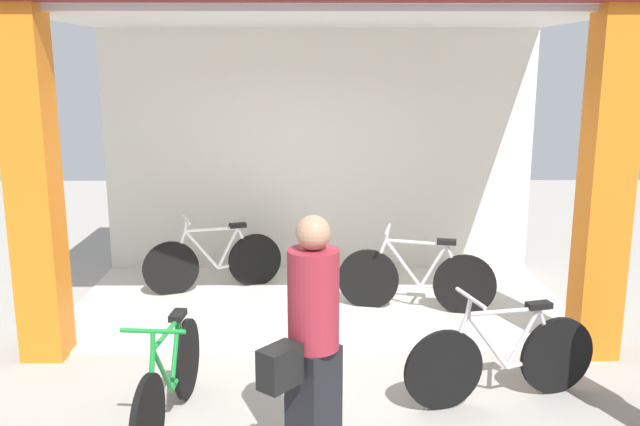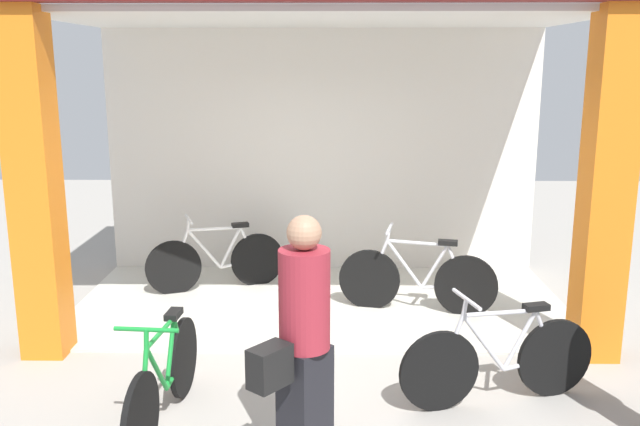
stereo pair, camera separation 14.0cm
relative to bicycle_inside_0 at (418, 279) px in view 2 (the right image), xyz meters
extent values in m
plane|color=#9E9991|center=(-1.01, -1.06, -0.36)|extent=(18.47, 18.47, 0.00)
cube|color=beige|center=(-1.01, 0.26, -0.35)|extent=(5.23, 2.64, 0.02)
cube|color=silver|center=(-1.01, 1.58, 1.15)|extent=(5.23, 0.12, 3.02)
cube|color=orange|center=(-3.44, -1.06, 1.15)|extent=(0.37, 0.36, 3.02)
cube|color=orange|center=(1.42, -1.06, 1.15)|extent=(0.37, 0.36, 3.02)
cube|color=silver|center=(-1.01, 0.26, 2.63)|extent=(5.23, 2.64, 0.06)
cylinder|color=black|center=(0.48, -0.10, -0.04)|extent=(0.64, 0.17, 0.64)
cylinder|color=black|center=(-0.49, 0.10, -0.04)|extent=(0.64, 0.17, 0.64)
cylinder|color=silver|center=(0.25, -0.05, -0.06)|extent=(0.43, 0.12, 0.08)
cylinder|color=silver|center=(0.16, -0.03, 0.15)|extent=(0.28, 0.09, 0.48)
cylinder|color=silver|center=(-0.14, 0.03, 0.16)|extent=(0.39, 0.11, 0.50)
cylinder|color=silver|center=(-0.02, 0.00, 0.39)|extent=(0.61, 0.16, 0.05)
cylinder|color=silver|center=(0.38, -0.08, 0.17)|extent=(0.21, 0.08, 0.43)
cylinder|color=silver|center=(-0.40, 0.08, 0.18)|extent=(0.20, 0.07, 0.45)
cylinder|color=silver|center=(-0.31, 0.06, 0.46)|extent=(0.06, 0.05, 0.13)
cylinder|color=silver|center=(-0.30, 0.06, 0.53)|extent=(0.12, 0.45, 0.03)
cube|color=black|center=(0.29, -0.06, 0.41)|extent=(0.21, 0.13, 0.05)
cylinder|color=black|center=(-1.75, 0.85, -0.05)|extent=(0.60, 0.25, 0.62)
cylinder|color=black|center=(-2.66, 0.52, -0.05)|extent=(0.60, 0.25, 0.62)
cylinder|color=white|center=(-1.97, 0.77, -0.07)|extent=(0.41, 0.17, 0.08)
cylinder|color=white|center=(-2.05, 0.74, 0.13)|extent=(0.27, 0.12, 0.47)
cylinder|color=white|center=(-2.33, 0.64, 0.14)|extent=(0.37, 0.16, 0.49)
cylinder|color=white|center=(-2.22, 0.68, 0.36)|extent=(0.57, 0.24, 0.05)
cylinder|color=white|center=(-1.85, 0.82, 0.15)|extent=(0.20, 0.10, 0.42)
cylinder|color=white|center=(-2.57, 0.56, 0.16)|extent=(0.19, 0.10, 0.43)
cylinder|color=white|center=(-2.49, 0.59, 0.43)|extent=(0.06, 0.05, 0.13)
cylinder|color=white|center=(-2.48, 0.59, 0.50)|extent=(0.18, 0.42, 0.03)
cube|color=black|center=(-1.94, 0.79, 0.39)|extent=(0.21, 0.15, 0.05)
cylinder|color=black|center=(0.84, -1.80, -0.05)|extent=(0.62, 0.20, 0.63)
cylinder|color=black|center=(-0.10, -2.05, -0.05)|extent=(0.62, 0.20, 0.63)
cylinder|color=silver|center=(0.62, -1.86, -0.07)|extent=(0.42, 0.14, 0.08)
cylinder|color=silver|center=(0.53, -1.88, 0.13)|extent=(0.27, 0.10, 0.47)
cylinder|color=silver|center=(0.24, -1.96, 0.14)|extent=(0.38, 0.13, 0.49)
cylinder|color=silver|center=(0.36, -1.93, 0.37)|extent=(0.59, 0.19, 0.05)
cylinder|color=silver|center=(0.73, -1.83, 0.16)|extent=(0.21, 0.09, 0.42)
cylinder|color=silver|center=(0.00, -2.03, 0.16)|extent=(0.19, 0.08, 0.43)
cylinder|color=silver|center=(0.08, -2.00, 0.44)|extent=(0.06, 0.05, 0.13)
cylinder|color=silver|center=(0.09, -2.00, 0.50)|extent=(0.14, 0.43, 0.03)
cube|color=black|center=(0.65, -1.85, 0.39)|extent=(0.21, 0.14, 0.05)
cylinder|color=black|center=(-2.05, -1.83, -0.05)|extent=(0.09, 0.62, 0.62)
cylinder|color=black|center=(-2.13, -2.78, -0.05)|extent=(0.09, 0.62, 0.62)
cylinder|color=#198C33|center=(-2.07, -2.05, -0.07)|extent=(0.07, 0.42, 0.08)
cylinder|color=#198C33|center=(-2.08, -2.14, 0.13)|extent=(0.05, 0.27, 0.46)
cylinder|color=#198C33|center=(-2.10, -2.43, 0.13)|extent=(0.06, 0.38, 0.48)
cylinder|color=#198C33|center=(-2.09, -2.31, 0.36)|extent=(0.08, 0.59, 0.05)
cylinder|color=#198C33|center=(-2.06, -1.93, 0.15)|extent=(0.05, 0.21, 0.42)
cylinder|color=#198C33|center=(-2.12, -2.69, 0.16)|extent=(0.05, 0.19, 0.43)
cylinder|color=#198C33|center=(-2.11, -2.60, 0.43)|extent=(0.04, 0.05, 0.13)
cylinder|color=#198C33|center=(-2.11, -2.59, 0.49)|extent=(0.43, 0.06, 0.03)
cube|color=black|center=(-2.07, -2.02, 0.38)|extent=(0.11, 0.19, 0.05)
cube|color=black|center=(-1.07, -2.85, 0.06)|extent=(0.37, 0.37, 0.85)
cylinder|color=maroon|center=(-1.07, -2.85, 0.80)|extent=(0.44, 0.44, 0.62)
sphere|color=tan|center=(-1.07, -2.85, 1.21)|extent=(0.21, 0.21, 0.21)
cube|color=black|center=(-1.26, -3.08, 0.47)|extent=(0.28, 0.29, 0.24)
camera|label=1|loc=(-1.06, -6.74, 2.19)|focal=38.13mm
camera|label=2|loc=(-0.92, -6.74, 2.19)|focal=38.13mm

